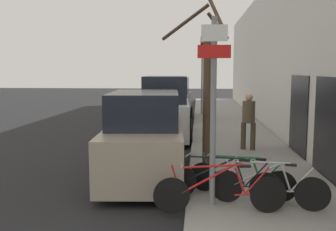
# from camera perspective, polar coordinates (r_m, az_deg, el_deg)

# --- Properties ---
(ground_plane) EXTENTS (80.00, 80.00, 0.00)m
(ground_plane) POSITION_cam_1_polar(r_m,az_deg,el_deg) (14.81, -0.13, -3.43)
(ground_plane) COLOR black
(sidewalk_curb) EXTENTS (3.20, 32.00, 0.15)m
(sidewalk_curb) POSITION_cam_1_polar(r_m,az_deg,el_deg) (17.57, 9.13, -1.63)
(sidewalk_curb) COLOR gray
(sidewalk_curb) RESTS_ON ground
(building_facade) EXTENTS (0.23, 32.00, 6.50)m
(building_facade) POSITION_cam_1_polar(r_m,az_deg,el_deg) (17.53, 15.12, 8.55)
(building_facade) COLOR silver
(building_facade) RESTS_ON ground
(signpost) EXTENTS (0.59, 0.13, 3.46)m
(signpost) POSITION_cam_1_polar(r_m,az_deg,el_deg) (6.87, 6.92, 1.65)
(signpost) COLOR gray
(signpost) RESTS_ON sidewalk_curb
(bicycle_0) EXTENTS (2.35, 0.44, 0.89)m
(bicycle_0) POSITION_cam_1_polar(r_m,az_deg,el_deg) (6.76, 7.94, -11.47)
(bicycle_0) COLOR black
(bicycle_0) RESTS_ON sidewalk_curb
(bicycle_1) EXTENTS (2.12, 0.63, 0.86)m
(bicycle_1) POSITION_cam_1_polar(r_m,az_deg,el_deg) (7.25, 14.99, -10.46)
(bicycle_1) COLOR black
(bicycle_1) RESTS_ON sidewalk_curb
(bicycle_2) EXTENTS (2.23, 0.74, 0.89)m
(bicycle_2) POSITION_cam_1_polar(r_m,az_deg,el_deg) (7.35, 8.26, -9.96)
(bicycle_2) COLOR black
(bicycle_2) RESTS_ON sidewalk_curb
(bicycle_3) EXTENTS (2.05, 0.80, 0.83)m
(bicycle_3) POSITION_cam_1_polar(r_m,az_deg,el_deg) (7.71, 10.99, -9.38)
(bicycle_3) COLOR black
(bicycle_3) RESTS_ON sidewalk_curb
(parked_car_0) EXTENTS (2.25, 4.83, 2.13)m
(parked_car_0) POSITION_cam_1_polar(r_m,az_deg,el_deg) (9.35, -3.48, -3.48)
(parked_car_0) COLOR gray
(parked_car_0) RESTS_ON ground
(parked_car_1) EXTENTS (2.14, 4.18, 2.44)m
(parked_car_1) POSITION_cam_1_polar(r_m,az_deg,el_deg) (14.39, -0.38, 0.66)
(parked_car_1) COLOR silver
(parked_car_1) RESTS_ON ground
(parked_car_2) EXTENTS (2.08, 4.45, 2.29)m
(parked_car_2) POSITION_cam_1_polar(r_m,az_deg,el_deg) (19.74, 0.69, 2.21)
(parked_car_2) COLOR #51565B
(parked_car_2) RESTS_ON ground
(pedestrian_near) EXTENTS (0.45, 0.40, 1.78)m
(pedestrian_near) POSITION_cam_1_polar(r_m,az_deg,el_deg) (12.07, 12.18, -0.29)
(pedestrian_near) COLOR #4C3D2D
(pedestrian_near) RESTS_ON sidewalk_curb
(street_tree) EXTENTS (1.71, 1.65, 4.24)m
(street_tree) POSITION_cam_1_polar(r_m,az_deg,el_deg) (9.04, 5.91, 3.40)
(street_tree) COLOR #4C3828
(street_tree) RESTS_ON sidewalk_curb
(traffic_light) EXTENTS (0.20, 0.30, 4.50)m
(traffic_light) POSITION_cam_1_polar(r_m,az_deg,el_deg) (21.32, 5.22, 7.89)
(traffic_light) COLOR gray
(traffic_light) RESTS_ON sidewalk_curb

